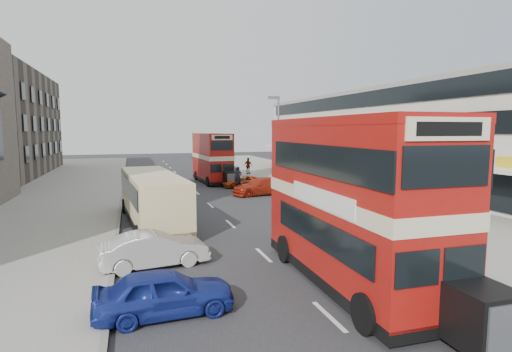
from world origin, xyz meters
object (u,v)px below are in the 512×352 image
object	(u,v)px
bus_second	(212,158)
pedestrian_far	(248,166)
coach	(152,197)
car_right_b	(243,182)
street_lamp	(277,137)
cyclist	(238,183)
bus_main	(352,201)
car_right_a	(261,186)
car_right_c	(223,169)
pedestrian_near	(325,190)
car_left_front	(155,249)
car_left_near	(165,292)

from	to	relation	value
bus_second	pedestrian_far	bearing A→B (deg)	-138.75
coach	pedestrian_far	bearing A→B (deg)	56.20
bus_second	car_right_b	bearing A→B (deg)	111.36
street_lamp	cyclist	distance (m)	5.28
bus_main	coach	distance (m)	12.92
bus_main	car_right_a	bearing A→B (deg)	-98.04
bus_second	coach	world-z (taller)	bus_second
bus_main	car_right_c	size ratio (longest dim) A/B	2.53
bus_main	cyclist	xyz separation A→B (m)	(1.69, 21.64, -2.18)
bus_second	cyclist	size ratio (longest dim) A/B	4.08
car_right_a	pedestrian_near	xyz separation A→B (m)	(3.25, -5.05, 0.24)
car_left_front	pedestrian_far	xyz separation A→B (m)	(12.47, 29.85, 0.42)
car_right_c	pedestrian_far	xyz separation A→B (m)	(2.90, -0.80, 0.42)
bus_main	car_right_b	world-z (taller)	bus_main
coach	car_left_front	world-z (taller)	coach
car_right_b	pedestrian_far	bearing A→B (deg)	159.29
street_lamp	car_left_near	world-z (taller)	street_lamp
bus_main	car_left_front	size ratio (longest dim) A/B	2.43
bus_main	car_left_front	world-z (taller)	bus_main
bus_second	car_left_near	xyz separation A→B (m)	(-7.12, -28.97, -1.86)
street_lamp	car_left_near	size ratio (longest dim) A/B	2.03
pedestrian_far	cyclist	bearing A→B (deg)	-122.10
car_left_front	bus_second	bearing A→B (deg)	-23.62
car_right_a	car_right_c	xyz separation A→B (m)	(0.15, 15.17, -0.03)
bus_main	car_right_b	xyz separation A→B (m)	(2.81, 24.06, -2.39)
car_right_c	bus_main	bearing A→B (deg)	-12.89
bus_second	pedestrian_near	size ratio (longest dim) A/B	5.47
bus_main	pedestrian_far	world-z (taller)	bus_main
car_right_b	cyclist	distance (m)	2.68
car_right_c	pedestrian_far	bearing A→B (deg)	67.03
bus_main	coach	world-z (taller)	bus_main
street_lamp	bus_main	bearing A→B (deg)	-103.17
bus_second	car_left_near	world-z (taller)	bus_second
street_lamp	cyclist	xyz separation A→B (m)	(-2.99, 1.65, -4.03)
car_left_front	car_right_c	world-z (taller)	car_left_front
bus_second	street_lamp	bearing A→B (deg)	111.22
car_left_front	cyclist	xyz separation A→B (m)	(8.07, 17.75, 0.07)
car_right_c	car_right_b	bearing A→B (deg)	-9.72
bus_second	car_left_front	bearing A→B (deg)	70.26
car_left_near	cyclist	xyz separation A→B (m)	(8.03, 22.14, 0.07)
bus_main	bus_second	bearing A→B (deg)	-90.64
car_left_near	pedestrian_far	xyz separation A→B (m)	(12.44, 34.25, 0.42)
bus_second	coach	bearing A→B (deg)	64.76
car_left_near	car_left_front	world-z (taller)	car_left_front
cyclist	car_left_near	bearing A→B (deg)	-102.16
coach	pedestrian_far	size ratio (longest dim) A/B	5.39
bus_main	car_left_near	size ratio (longest dim) A/B	2.53
bus_main	car_right_b	size ratio (longest dim) A/B	2.59
bus_main	pedestrian_near	bearing A→B (deg)	-112.87
car_left_near	car_right_b	bearing A→B (deg)	-23.35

